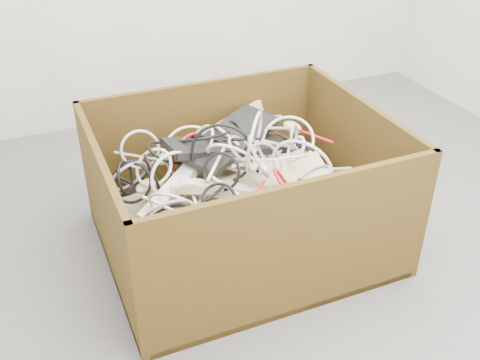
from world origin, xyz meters
name	(u,v)px	position (x,y,z in m)	size (l,w,h in m)	color
ground	(319,243)	(0.00, 0.00, 0.00)	(3.00, 3.00, 0.00)	#57575A
cardboard_box	(239,215)	(-0.31, 0.13, 0.15)	(1.09, 0.91, 0.56)	#36260D
keyboard_pile	(237,183)	(-0.30, 0.16, 0.28)	(1.00, 0.86, 0.39)	beige
mice_scatter	(242,173)	(-0.30, 0.12, 0.35)	(0.80, 0.65, 0.18)	beige
power_strip_left	(170,192)	(-0.60, 0.10, 0.35)	(0.31, 0.06, 0.04)	silver
power_strip_right	(221,190)	(-0.42, 0.03, 0.35)	(0.29, 0.06, 0.04)	silver
vga_plug	(296,150)	(-0.04, 0.16, 0.37)	(0.04, 0.04, 0.02)	#0C2CB4
cable_tangle	(216,165)	(-0.40, 0.14, 0.40)	(0.94, 0.74, 0.42)	black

